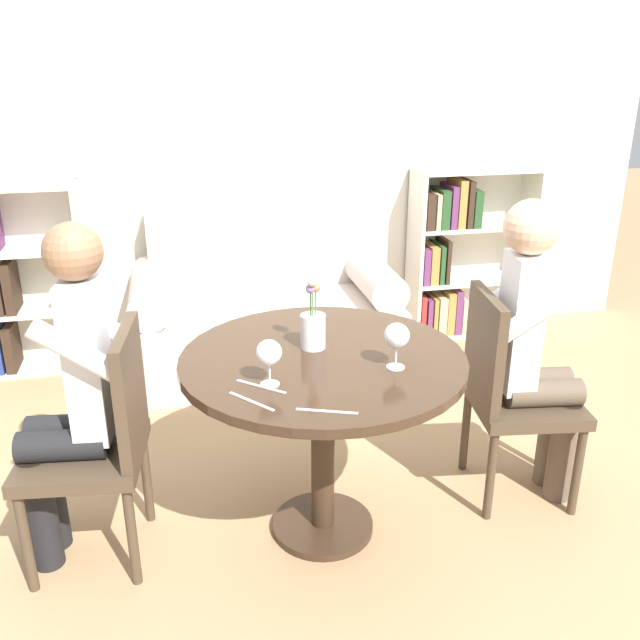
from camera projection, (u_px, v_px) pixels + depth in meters
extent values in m
plane|color=tan|center=(323.00, 528.00, 2.70)|extent=(16.00, 16.00, 0.00)
cube|color=silver|center=(250.00, 130.00, 4.05)|extent=(5.20, 0.05, 2.70)
cylinder|color=#382619|center=(323.00, 360.00, 2.44)|extent=(1.03, 1.03, 0.03)
cylinder|color=#382619|center=(323.00, 447.00, 2.57)|extent=(0.09, 0.09, 0.69)
cylinder|color=#382619|center=(323.00, 525.00, 2.70)|extent=(0.40, 0.40, 0.03)
cube|color=beige|center=(266.00, 335.00, 4.03)|extent=(1.52, 0.80, 0.42)
cube|color=beige|center=(257.00, 246.00, 4.15)|extent=(1.30, 0.16, 0.50)
cylinder|color=beige|center=(149.00, 292.00, 3.78)|extent=(0.22, 0.72, 0.22)
cylinder|color=beige|center=(373.00, 277.00, 4.04)|extent=(0.22, 0.72, 0.22)
cube|color=silver|center=(18.00, 275.00, 4.00)|extent=(0.80, 0.02, 1.10)
cube|color=silver|center=(85.00, 277.00, 3.97)|extent=(0.02, 0.28, 1.10)
cube|color=silver|center=(29.00, 367.00, 4.08)|extent=(0.76, 0.28, 0.02)
cube|color=silver|center=(19.00, 311.00, 3.95)|extent=(0.76, 0.28, 0.02)
cube|color=silver|center=(9.00, 251.00, 3.82)|extent=(0.76, 0.28, 0.02)
cube|color=navy|center=(2.00, 345.00, 4.00)|extent=(0.03, 0.23, 0.29)
cube|color=#332319|center=(12.00, 346.00, 4.01)|extent=(0.05, 0.23, 0.27)
cube|color=#332319|center=(0.00, 290.00, 3.88)|extent=(0.05, 0.23, 0.25)
cube|color=#332319|center=(11.00, 286.00, 3.89)|extent=(0.05, 0.23, 0.30)
cube|color=silver|center=(463.00, 248.00, 4.57)|extent=(0.80, 0.02, 1.10)
cube|color=silver|center=(415.00, 256.00, 4.37)|extent=(0.02, 0.28, 1.10)
cube|color=silver|center=(525.00, 250.00, 4.53)|extent=(0.02, 0.28, 1.10)
cube|color=silver|center=(465.00, 329.00, 4.65)|extent=(0.76, 0.28, 0.02)
cube|color=silver|center=(469.00, 279.00, 4.52)|extent=(0.76, 0.28, 0.02)
cube|color=silver|center=(473.00, 226.00, 4.39)|extent=(0.76, 0.28, 0.02)
cube|color=silver|center=(478.00, 170.00, 4.26)|extent=(0.76, 0.28, 0.02)
cube|color=maroon|center=(418.00, 313.00, 4.52)|extent=(0.03, 0.23, 0.28)
cube|color=#602D5B|center=(424.00, 314.00, 4.53)|extent=(0.03, 0.23, 0.26)
cube|color=olive|center=(430.00, 313.00, 4.54)|extent=(0.03, 0.23, 0.26)
cube|color=tan|center=(437.00, 312.00, 4.55)|extent=(0.05, 0.23, 0.26)
cube|color=olive|center=(445.00, 310.00, 4.55)|extent=(0.05, 0.23, 0.29)
cube|color=#602D5B|center=(453.00, 308.00, 4.56)|extent=(0.05, 0.23, 0.30)
cube|color=tan|center=(459.00, 312.00, 4.58)|extent=(0.03, 0.23, 0.24)
cube|color=#602D5B|center=(421.00, 264.00, 4.40)|extent=(0.04, 0.23, 0.24)
cube|color=olive|center=(429.00, 263.00, 4.40)|extent=(0.05, 0.23, 0.25)
cube|color=#234723|center=(437.00, 262.00, 4.41)|extent=(0.03, 0.23, 0.25)
cube|color=#332319|center=(443.00, 259.00, 4.42)|extent=(0.03, 0.23, 0.28)
cube|color=#332319|center=(425.00, 210.00, 4.27)|extent=(0.05, 0.23, 0.23)
cube|color=tan|center=(433.00, 210.00, 4.28)|extent=(0.03, 0.23, 0.22)
cube|color=#234723|center=(440.00, 208.00, 4.28)|extent=(0.05, 0.23, 0.24)
cube|color=#602D5B|center=(448.00, 205.00, 4.29)|extent=(0.04, 0.23, 0.27)
cube|color=olive|center=(456.00, 202.00, 4.29)|extent=(0.05, 0.23, 0.30)
cube|color=#332319|center=(464.00, 202.00, 4.31)|extent=(0.04, 0.23, 0.30)
cube|color=#234723|center=(472.00, 207.00, 4.33)|extent=(0.05, 0.23, 0.23)
cylinder|color=#473828|center=(54.00, 482.00, 2.65)|extent=(0.04, 0.04, 0.40)
cylinder|color=#473828|center=(26.00, 543.00, 2.32)|extent=(0.04, 0.04, 0.40)
cylinder|color=#473828|center=(147.00, 477.00, 2.68)|extent=(0.04, 0.04, 0.40)
cylinder|color=#473828|center=(132.00, 536.00, 2.35)|extent=(0.04, 0.04, 0.40)
cube|color=#473828|center=(83.00, 455.00, 2.42)|extent=(0.47, 0.47, 0.05)
cube|color=#473828|center=(130.00, 391.00, 2.35)|extent=(0.08, 0.38, 0.45)
cylinder|color=#473828|center=(577.00, 471.00, 2.72)|extent=(0.04, 0.04, 0.40)
cylinder|color=#473828|center=(543.00, 426.00, 3.05)|extent=(0.04, 0.04, 0.40)
cylinder|color=#473828|center=(491.00, 476.00, 2.69)|extent=(0.04, 0.04, 0.40)
cylinder|color=#473828|center=(466.00, 430.00, 3.03)|extent=(0.04, 0.04, 0.40)
cube|color=#473828|center=(524.00, 403.00, 2.79)|extent=(0.47, 0.47, 0.05)
cube|color=#473828|center=(485.00, 349.00, 2.69)|extent=(0.09, 0.38, 0.45)
cylinder|color=black|center=(50.00, 494.00, 2.54)|extent=(0.11, 0.11, 0.45)
cylinder|color=black|center=(41.00, 513.00, 2.43)|extent=(0.11, 0.11, 0.45)
cylinder|color=black|center=(70.00, 429.00, 2.45)|extent=(0.31, 0.14, 0.11)
cylinder|color=black|center=(62.00, 445.00, 2.34)|extent=(0.31, 0.14, 0.11)
cube|color=white|center=(88.00, 361.00, 2.30)|extent=(0.14, 0.21, 0.57)
cylinder|color=white|center=(93.00, 320.00, 2.39)|extent=(0.29, 0.10, 0.23)
cylinder|color=white|center=(74.00, 351.00, 2.14)|extent=(0.29, 0.10, 0.23)
sphere|color=#936B4C|center=(73.00, 251.00, 2.16)|extent=(0.19, 0.19, 0.19)
cylinder|color=brown|center=(562.00, 451.00, 2.82)|extent=(0.11, 0.11, 0.45)
cylinder|color=brown|center=(551.00, 437.00, 2.92)|extent=(0.11, 0.11, 0.45)
cylinder|color=brown|center=(544.00, 393.00, 2.71)|extent=(0.31, 0.15, 0.11)
cylinder|color=brown|center=(534.00, 381.00, 2.81)|extent=(0.31, 0.15, 0.11)
cube|color=white|center=(520.00, 323.00, 2.65)|extent=(0.15, 0.21, 0.56)
cylinder|color=white|center=(536.00, 314.00, 2.49)|extent=(0.29, 0.11, 0.23)
cylinder|color=white|center=(511.00, 290.00, 2.74)|extent=(0.29, 0.11, 0.23)
sphere|color=beige|center=(531.00, 227.00, 2.51)|extent=(0.21, 0.21, 0.21)
cylinder|color=white|center=(270.00, 384.00, 2.22)|extent=(0.06, 0.06, 0.00)
cylinder|color=white|center=(270.00, 373.00, 2.20)|extent=(0.01, 0.01, 0.08)
sphere|color=white|center=(269.00, 352.00, 2.17)|extent=(0.08, 0.08, 0.08)
sphere|color=maroon|center=(269.00, 355.00, 2.18)|extent=(0.06, 0.06, 0.06)
cylinder|color=white|center=(395.00, 367.00, 2.34)|extent=(0.06, 0.06, 0.00)
cylinder|color=white|center=(396.00, 356.00, 2.32)|extent=(0.01, 0.01, 0.08)
sphere|color=white|center=(397.00, 335.00, 2.30)|extent=(0.09, 0.09, 0.09)
sphere|color=maroon|center=(397.00, 338.00, 2.30)|extent=(0.06, 0.06, 0.06)
cylinder|color=silver|center=(313.00, 331.00, 2.48)|extent=(0.09, 0.09, 0.13)
cylinder|color=#4C7A42|center=(313.00, 298.00, 2.43)|extent=(0.00, 0.01, 0.13)
sphere|color=silver|center=(313.00, 280.00, 2.41)|extent=(0.04, 0.04, 0.04)
cylinder|color=#4C7A42|center=(310.00, 302.00, 2.43)|extent=(0.00, 0.01, 0.10)
sphere|color=#9E70B2|center=(310.00, 289.00, 2.41)|extent=(0.04, 0.04, 0.04)
cylinder|color=#4C7A42|center=(316.00, 301.00, 2.44)|extent=(0.01, 0.01, 0.10)
sphere|color=#E07F4C|center=(316.00, 287.00, 2.42)|extent=(0.04, 0.04, 0.04)
cylinder|color=#4C7A42|center=(312.00, 299.00, 2.42)|extent=(0.00, 0.01, 0.13)
sphere|color=silver|center=(312.00, 282.00, 2.39)|extent=(0.04, 0.04, 0.04)
cube|color=silver|center=(327.00, 411.00, 2.05)|extent=(0.18, 0.08, 0.00)
cube|color=silver|center=(251.00, 401.00, 2.11)|extent=(0.13, 0.16, 0.00)
cube|color=silver|center=(261.00, 386.00, 2.20)|extent=(0.15, 0.13, 0.00)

